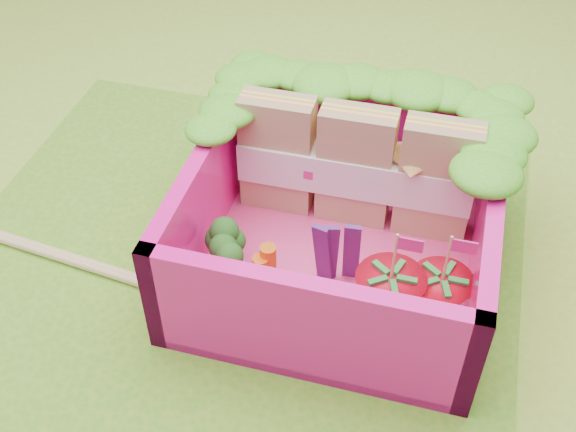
{
  "coord_description": "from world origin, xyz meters",
  "views": [
    {
      "loc": [
        0.85,
        -2.09,
        2.47
      ],
      "look_at": [
        0.24,
        0.16,
        0.28
      ],
      "focal_mm": 45.0,
      "sensor_mm": 36.0,
      "label": 1
    }
  ],
  "objects_px": {
    "strawberry_left": "(388,301)",
    "bento_box": "(340,222)",
    "strawberry_right": "(438,300)",
    "chopsticks": "(42,250)",
    "sandwich_stack": "(356,167)",
    "broccoli": "(223,249)"
  },
  "relations": [
    {
      "from": "sandwich_stack",
      "to": "bento_box",
      "type": "bearing_deg",
      "value": -91.07
    },
    {
      "from": "strawberry_left",
      "to": "chopsticks",
      "type": "relative_size",
      "value": 0.26
    },
    {
      "from": "broccoli",
      "to": "chopsticks",
      "type": "xyz_separation_m",
      "value": [
        -0.9,
        -0.03,
        -0.22
      ]
    },
    {
      "from": "bento_box",
      "to": "strawberry_right",
      "type": "relative_size",
      "value": 2.6
    },
    {
      "from": "bento_box",
      "to": "sandwich_stack",
      "type": "height_order",
      "value": "sandwich_stack"
    },
    {
      "from": "strawberry_right",
      "to": "sandwich_stack",
      "type": "bearing_deg",
      "value": 129.6
    },
    {
      "from": "strawberry_right",
      "to": "chopsticks",
      "type": "distance_m",
      "value": 1.82
    },
    {
      "from": "strawberry_right",
      "to": "chopsticks",
      "type": "relative_size",
      "value": 0.25
    },
    {
      "from": "sandwich_stack",
      "to": "broccoli",
      "type": "height_order",
      "value": "sandwich_stack"
    },
    {
      "from": "sandwich_stack",
      "to": "broccoli",
      "type": "xyz_separation_m",
      "value": [
        -0.46,
        -0.56,
        -0.1
      ]
    },
    {
      "from": "chopsticks",
      "to": "broccoli",
      "type": "bearing_deg",
      "value": 1.77
    },
    {
      "from": "strawberry_left",
      "to": "strawberry_right",
      "type": "distance_m",
      "value": 0.21
    },
    {
      "from": "strawberry_left",
      "to": "chopsticks",
      "type": "xyz_separation_m",
      "value": [
        -1.62,
        0.03,
        -0.18
      ]
    },
    {
      "from": "sandwich_stack",
      "to": "strawberry_right",
      "type": "xyz_separation_m",
      "value": [
        0.46,
        -0.56,
        -0.16
      ]
    },
    {
      "from": "strawberry_right",
      "to": "strawberry_left",
      "type": "bearing_deg",
      "value": -160.87
    },
    {
      "from": "bento_box",
      "to": "strawberry_right",
      "type": "xyz_separation_m",
      "value": [
        0.47,
        -0.26,
        -0.09
      ]
    },
    {
      "from": "strawberry_left",
      "to": "bento_box",
      "type": "bearing_deg",
      "value": 129.92
    },
    {
      "from": "bento_box",
      "to": "broccoli",
      "type": "height_order",
      "value": "bento_box"
    },
    {
      "from": "broccoli",
      "to": "chopsticks",
      "type": "height_order",
      "value": "broccoli"
    },
    {
      "from": "bento_box",
      "to": "strawberry_left",
      "type": "xyz_separation_m",
      "value": [
        0.27,
        -0.32,
        -0.08
      ]
    },
    {
      "from": "bento_box",
      "to": "sandwich_stack",
      "type": "xyz_separation_m",
      "value": [
        0.01,
        0.3,
        0.07
      ]
    },
    {
      "from": "strawberry_left",
      "to": "strawberry_right",
      "type": "bearing_deg",
      "value": 19.13
    }
  ]
}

